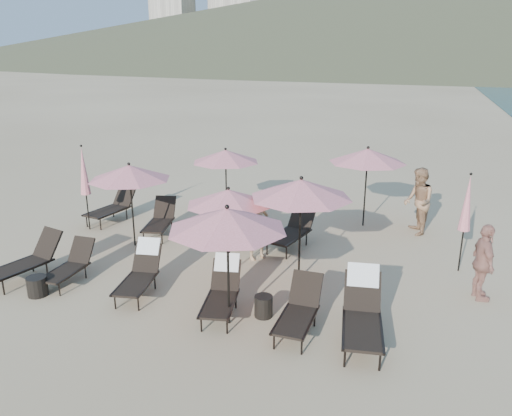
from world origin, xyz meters
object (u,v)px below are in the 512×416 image
(lounger_7, at_px, (160,219))
(umbrella_open_1, at_px, (228,197))
(umbrella_closed_0, at_px, (467,204))
(umbrella_closed_1, at_px, (84,171))
(lounger_0, at_px, (28,259))
(beachgoer_a, at_px, (258,227))
(lounger_9, at_px, (243,222))
(umbrella_open_5, at_px, (227,219))
(lounger_8, at_px, (253,219))
(side_table_1, at_px, (264,306))
(lounger_4, at_px, (299,310))
(beachgoer_c, at_px, (483,262))
(side_table_0, at_px, (37,286))
(lounger_10, at_px, (293,229))
(umbrella_open_3, at_px, (226,156))
(lounger_5, at_px, (362,310))
(umbrella_open_2, at_px, (301,189))
(umbrella_open_0, at_px, (129,172))
(lounger_3, at_px, (222,289))
(lounger_2, at_px, (141,271))
(lounger_1, at_px, (70,265))
(umbrella_open_4, at_px, (368,156))
(beachgoer_b, at_px, (418,201))
(lounger_6, at_px, (113,206))

(lounger_7, bearing_deg, umbrella_open_1, -45.71)
(umbrella_closed_0, distance_m, umbrella_closed_1, 10.10)
(lounger_0, relative_size, beachgoer_a, 1.11)
(lounger_7, distance_m, lounger_9, 2.38)
(umbrella_closed_1, bearing_deg, umbrella_open_5, -32.05)
(lounger_8, bearing_deg, side_table_1, -88.60)
(lounger_4, relative_size, lounger_7, 0.92)
(beachgoer_a, distance_m, beachgoer_c, 5.11)
(side_table_0, bearing_deg, beachgoer_a, 41.32)
(lounger_10, bearing_deg, umbrella_open_3, 159.74)
(side_table_1, bearing_deg, lounger_9, 115.01)
(umbrella_open_5, bearing_deg, lounger_5, 6.60)
(lounger_8, xyz_separation_m, beachgoer_a, (0.74, -1.78, 0.43))
(lounger_4, distance_m, beachgoer_c, 4.11)
(umbrella_open_5, distance_m, beachgoer_a, 3.43)
(lounger_0, xyz_separation_m, umbrella_closed_0, (9.36, 3.54, 1.20))
(umbrella_open_5, xyz_separation_m, side_table_0, (-4.29, -0.22, -1.89))
(lounger_8, height_order, umbrella_open_3, umbrella_open_3)
(lounger_7, distance_m, umbrella_open_5, 5.62)
(umbrella_open_3, bearing_deg, side_table_1, -61.69)
(lounger_9, bearing_deg, lounger_8, 60.92)
(umbrella_open_1, bearing_deg, umbrella_open_5, -69.02)
(lounger_5, bearing_deg, lounger_0, 170.93)
(lounger_8, xyz_separation_m, umbrella_open_2, (2.00, -2.63, 1.75))
(umbrella_closed_1, bearing_deg, lounger_10, 5.47)
(lounger_4, distance_m, umbrella_open_2, 2.79)
(lounger_10, xyz_separation_m, umbrella_open_5, (-0.16, -4.20, 1.62))
(beachgoer_c, bearing_deg, umbrella_open_0, 73.53)
(umbrella_closed_1, bearing_deg, lounger_3, -30.42)
(lounger_9, distance_m, umbrella_closed_0, 5.74)
(lounger_0, height_order, lounger_5, lounger_5)
(lounger_2, bearing_deg, beachgoer_a, 44.09)
(lounger_1, distance_m, lounger_5, 6.54)
(umbrella_open_1, relative_size, umbrella_open_2, 0.87)
(lounger_8, relative_size, umbrella_open_4, 0.66)
(beachgoer_b, bearing_deg, umbrella_closed_1, -89.21)
(umbrella_open_3, relative_size, beachgoer_a, 1.34)
(beachgoer_a, height_order, beachgoer_c, beachgoer_c)
(lounger_3, xyz_separation_m, umbrella_open_2, (1.10, 1.91, 1.67))
(umbrella_open_1, bearing_deg, umbrella_closed_0, 19.76)
(lounger_2, distance_m, umbrella_open_0, 3.18)
(beachgoer_a, bearing_deg, lounger_7, 115.64)
(lounger_9, relative_size, side_table_1, 4.31)
(umbrella_closed_1, bearing_deg, side_table_1, -26.57)
(lounger_3, relative_size, umbrella_open_3, 0.76)
(beachgoer_a, distance_m, beachgoer_b, 4.87)
(umbrella_open_5, bearing_deg, lounger_6, 140.83)
(lounger_8, bearing_deg, lounger_5, -71.70)
(beachgoer_b, bearing_deg, lounger_7, -86.81)
(lounger_2, bearing_deg, umbrella_open_0, 114.69)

